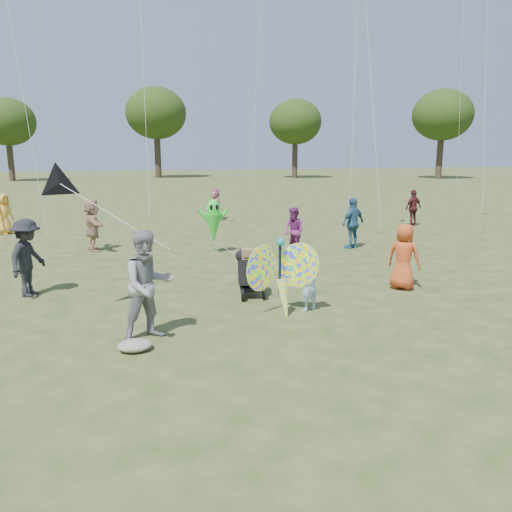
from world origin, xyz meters
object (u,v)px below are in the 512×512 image
Objects in this scene: crowd_b at (28,258)px; alien_kite at (213,223)px; crowd_j at (215,204)px; jogging_stroller at (249,269)px; crowd_a at (404,257)px; crowd_h at (413,208)px; butterfly_kite at (281,277)px; crowd_c at (353,223)px; child_girl at (309,284)px; crowd_g at (4,214)px; crowd_d at (93,225)px; adult_man at (148,286)px; crowd_e at (294,231)px.

alien_kite is (4.90, 3.67, 0.09)m from crowd_b.
crowd_j is 1.35× the size of jogging_stroller.
crowd_a is 6.45m from alien_kite.
crowd_h is 0.90× the size of butterfly_kite.
crowd_c is 4.69m from alien_kite.
crowd_b reaches higher than crowd_h.
crowd_c is (3.87, 5.93, 0.28)m from child_girl.
crowd_b is 16.18m from crowd_h.
alien_kite is (-3.54, 5.39, 0.18)m from crowd_a.
crowd_g is at bearing -25.25° from crowd_h.
crowd_c is 1.07× the size of crowd_g.
crowd_d is 4.00m from alien_kite.
adult_man reaches higher than crowd_c.
alien_kite is at bearing -28.86° from crowd_c.
crowd_e is (6.14, -2.31, -0.10)m from crowd_d.
child_girl is 1.04× the size of jogging_stroller.
crowd_b is at bearing -94.96° from crowd_e.
crowd_b reaches higher than alien_kite.
child_girl is 13.27m from crowd_h.
butterfly_kite is (5.07, -2.78, -0.10)m from crowd_b.
crowd_e is 1.02× the size of crowd_j.
crowd_e is 2.58m from alien_kite.
crowd_d is (-8.40, 1.84, 0.00)m from crowd_c.
crowd_d is at bearing -50.68° from crowd_j.
crowd_b reaches higher than crowd_j.
butterfly_kite reaches higher than crowd_e.
crowd_a is 0.98× the size of crowd_g.
jogging_stroller is (-1.70, -12.89, -0.13)m from crowd_j.
crowd_c is at bearing -5.18° from alien_kite.
adult_man is 1.10× the size of butterfly_kite.
crowd_c is 2.31m from crowd_e.
jogging_stroller is at bearing 43.92° from crowd_a.
crowd_d is 8.41m from crowd_j.
child_girl is 0.65× the size of butterfly_kite.
crowd_a is at bearing 38.83° from crowd_h.
crowd_a is at bearing 53.58° from crowd_c.
crowd_h is at bearing -72.94° from crowd_a.
crowd_e is at bearing -45.96° from crowd_b.
crowd_b is 1.19× the size of crowd_j.
alien_kite reaches higher than crowd_a.
adult_man is at bearing -127.27° from crowd_g.
adult_man reaches higher than crowd_d.
crowd_h reaches higher than child_girl.
adult_man is 4.21m from crowd_b.
crowd_e is at bearing -20.36° from alien_kite.
crowd_a is at bearing -11.51° from crowd_e.
crowd_d is 1.56× the size of jogging_stroller.
crowd_g is 1.01× the size of crowd_h.
crowd_d is at bearing -8.11° from crowd_h.
alien_kite is (3.74, -1.42, 0.11)m from crowd_d.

